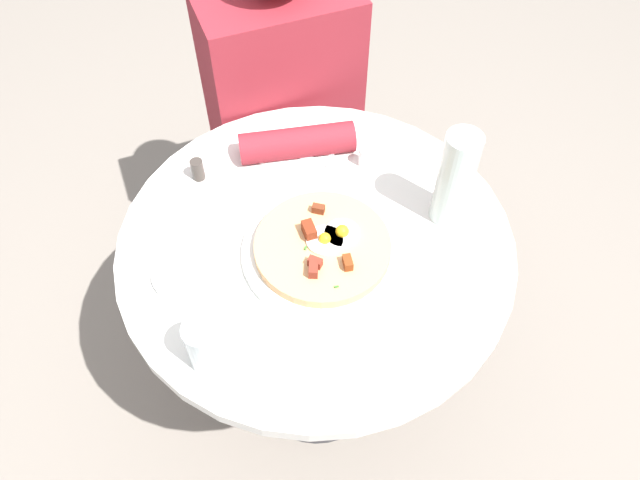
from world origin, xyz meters
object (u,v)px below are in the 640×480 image
object	(u,v)px
fork	(298,143)
water_glass	(206,345)
person_seated	(285,134)
salt_shaker	(365,157)
bread_plate	(193,270)
knife	(292,153)
pizza_plate	(324,251)
dining_table	(316,283)
breakfast_pizza	(325,245)
water_bottle	(455,179)
pepper_shaker	(198,170)

from	to	relation	value
fork	water_glass	bearing A→B (deg)	97.98
person_seated	salt_shaker	bearing A→B (deg)	-78.50
bread_plate	salt_shaker	bearing A→B (deg)	18.65
fork	knife	distance (m)	0.04
pizza_plate	dining_table	bearing A→B (deg)	95.67
breakfast_pizza	fork	bearing A→B (deg)	79.88
dining_table	knife	distance (m)	0.30
water_glass	water_bottle	xyz separation A→B (m)	(0.55, 0.14, 0.06)
water_glass	breakfast_pizza	bearing A→B (deg)	27.62
person_seated	bread_plate	world-z (taller)	person_seated
fork	salt_shaker	bearing A→B (deg)	-179.00
pizza_plate	fork	bearing A→B (deg)	79.76
dining_table	pepper_shaker	size ratio (longest dim) A/B	16.21
knife	salt_shaker	xyz separation A→B (m)	(0.14, -0.09, 0.02)
fork	pepper_shaker	world-z (taller)	pepper_shaker
person_seated	pepper_shaker	bearing A→B (deg)	-136.98
water_glass	bread_plate	bearing A→B (deg)	84.66
water_bottle	person_seated	bearing A→B (deg)	107.37
fork	pizza_plate	bearing A→B (deg)	123.94
pizza_plate	knife	bearing A→B (deg)	83.81
pepper_shaker	water_bottle	bearing A→B (deg)	-32.53
person_seated	pizza_plate	world-z (taller)	person_seated
person_seated	water_glass	size ratio (longest dim) A/B	10.05
breakfast_pizza	knife	world-z (taller)	breakfast_pizza
person_seated	fork	bearing A→B (deg)	-100.34
dining_table	fork	bearing A→B (deg)	77.56
knife	water_bottle	xyz separation A→B (m)	(0.25, -0.28, 0.11)
bread_plate	water_glass	distance (m)	0.20
pizza_plate	bread_plate	xyz separation A→B (m)	(-0.26, 0.05, -0.00)
breakfast_pizza	pepper_shaker	size ratio (longest dim) A/B	5.42
breakfast_pizza	salt_shaker	bearing A→B (deg)	48.64
pepper_shaker	breakfast_pizza	bearing A→B (deg)	-57.76
salt_shaker	water_bottle	bearing A→B (deg)	-62.93
breakfast_pizza	pepper_shaker	bearing A→B (deg)	122.24
fork	dining_table	bearing A→B (deg)	121.74
dining_table	salt_shaker	distance (m)	0.30
salt_shaker	pepper_shaker	bearing A→B (deg)	165.20
bread_plate	salt_shaker	size ratio (longest dim) A/B	3.44
person_seated	water_bottle	bearing A→B (deg)	-72.63
pizza_plate	water_glass	world-z (taller)	water_glass
dining_table	knife	world-z (taller)	knife
knife	salt_shaker	size ratio (longest dim) A/B	3.78
fork	salt_shaker	xyz separation A→B (m)	(0.12, -0.11, 0.02)
fork	water_glass	size ratio (longest dim) A/B	1.59
water_glass	person_seated	bearing A→B (deg)	61.75
breakfast_pizza	pizza_plate	bearing A→B (deg)	-176.74
fork	pepper_shaker	distance (m)	0.24
breakfast_pizza	water_glass	xyz separation A→B (m)	(-0.28, -0.14, 0.03)
water_glass	water_bottle	distance (m)	0.57
dining_table	knife	bearing A→B (deg)	81.96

